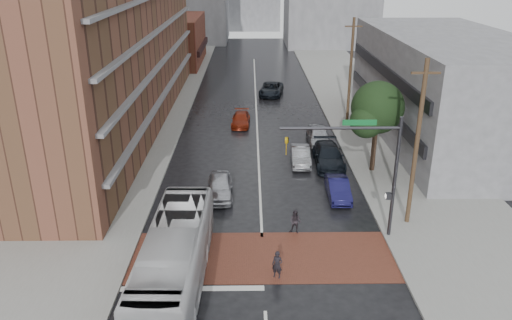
{
  "coord_description": "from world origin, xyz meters",
  "views": [
    {
      "loc": [
        -0.65,
        -22.44,
        14.87
      ],
      "look_at": [
        -0.31,
        5.73,
        3.5
      ],
      "focal_mm": 35.0,
      "sensor_mm": 36.0,
      "label": 1
    }
  ],
  "objects_px": {
    "pedestrian_b": "(295,222)",
    "car_parked_near": "(338,189)",
    "car_travel_c": "(241,119)",
    "car_parked_far": "(319,136)",
    "car_parked_mid": "(329,156)",
    "pedestrian_a": "(277,265)",
    "car_travel_a": "(220,187)",
    "transit_bus": "(174,259)",
    "car_travel_b": "(301,156)",
    "suv_travel": "(271,89)"
  },
  "relations": [
    {
      "from": "car_parked_near",
      "to": "transit_bus",
      "type": "bearing_deg",
      "value": -133.6
    },
    {
      "from": "transit_bus",
      "to": "suv_travel",
      "type": "relative_size",
      "value": 2.14
    },
    {
      "from": "pedestrian_b",
      "to": "car_travel_b",
      "type": "xyz_separation_m",
      "value": [
        1.3,
        10.55,
        -0.05
      ]
    },
    {
      "from": "transit_bus",
      "to": "car_travel_b",
      "type": "height_order",
      "value": "transit_bus"
    },
    {
      "from": "transit_bus",
      "to": "suv_travel",
      "type": "bearing_deg",
      "value": 81.96
    },
    {
      "from": "pedestrian_b",
      "to": "suv_travel",
      "type": "distance_m",
      "value": 31.76
    },
    {
      "from": "car_travel_b",
      "to": "car_parked_mid",
      "type": "bearing_deg",
      "value": -7.09
    },
    {
      "from": "car_travel_b",
      "to": "car_parked_near",
      "type": "distance_m",
      "value": 6.27
    },
    {
      "from": "pedestrian_a",
      "to": "pedestrian_b",
      "type": "relative_size",
      "value": 1.02
    },
    {
      "from": "pedestrian_b",
      "to": "car_parked_mid",
      "type": "height_order",
      "value": "car_parked_mid"
    },
    {
      "from": "car_travel_a",
      "to": "car_travel_c",
      "type": "distance_m",
      "value": 15.53
    },
    {
      "from": "car_travel_b",
      "to": "car_travel_a",
      "type": "bearing_deg",
      "value": -134.81
    },
    {
      "from": "car_parked_mid",
      "to": "car_parked_near",
      "type": "bearing_deg",
      "value": -90.77
    },
    {
      "from": "car_travel_c",
      "to": "car_parked_near",
      "type": "height_order",
      "value": "car_parked_near"
    },
    {
      "from": "pedestrian_b",
      "to": "car_travel_c",
      "type": "relative_size",
      "value": 0.35
    },
    {
      "from": "car_parked_far",
      "to": "suv_travel",
      "type": "bearing_deg",
      "value": 101.87
    },
    {
      "from": "car_parked_mid",
      "to": "car_parked_far",
      "type": "relative_size",
      "value": 1.12
    },
    {
      "from": "pedestrian_b",
      "to": "car_parked_mid",
      "type": "bearing_deg",
      "value": 91.85
    },
    {
      "from": "pedestrian_a",
      "to": "car_parked_mid",
      "type": "height_order",
      "value": "car_parked_mid"
    },
    {
      "from": "pedestrian_b",
      "to": "car_travel_b",
      "type": "distance_m",
      "value": 10.63
    },
    {
      "from": "pedestrian_a",
      "to": "car_parked_mid",
      "type": "distance_m",
      "value": 15.38
    },
    {
      "from": "transit_bus",
      "to": "car_travel_c",
      "type": "distance_m",
      "value": 25.61
    },
    {
      "from": "pedestrian_a",
      "to": "car_parked_far",
      "type": "height_order",
      "value": "car_parked_far"
    },
    {
      "from": "car_parked_near",
      "to": "car_travel_b",
      "type": "bearing_deg",
      "value": 108.88
    },
    {
      "from": "car_parked_far",
      "to": "car_travel_a",
      "type": "bearing_deg",
      "value": -127.93
    },
    {
      "from": "car_travel_b",
      "to": "suv_travel",
      "type": "relative_size",
      "value": 0.77
    },
    {
      "from": "pedestrian_a",
      "to": "car_travel_c",
      "type": "distance_m",
      "value": 24.83
    },
    {
      "from": "car_parked_mid",
      "to": "pedestrian_a",
      "type": "bearing_deg",
      "value": -106.73
    },
    {
      "from": "pedestrian_a",
      "to": "car_travel_a",
      "type": "xyz_separation_m",
      "value": [
        -3.37,
        9.25,
        -0.02
      ]
    },
    {
      "from": "car_travel_c",
      "to": "suv_travel",
      "type": "distance_m",
      "value": 11.92
    },
    {
      "from": "transit_bus",
      "to": "pedestrian_a",
      "type": "relative_size",
      "value": 7.67
    },
    {
      "from": "transit_bus",
      "to": "car_parked_far",
      "type": "height_order",
      "value": "transit_bus"
    },
    {
      "from": "pedestrian_a",
      "to": "car_travel_c",
      "type": "xyz_separation_m",
      "value": [
        -2.23,
        24.73,
        -0.14
      ]
    },
    {
      "from": "pedestrian_a",
      "to": "car_travel_a",
      "type": "relative_size",
      "value": 0.35
    },
    {
      "from": "car_parked_near",
      "to": "car_travel_c",
      "type": "bearing_deg",
      "value": 114.02
    },
    {
      "from": "car_parked_near",
      "to": "car_parked_far",
      "type": "distance_m",
      "value": 10.14
    },
    {
      "from": "car_travel_a",
      "to": "suv_travel",
      "type": "height_order",
      "value": "suv_travel"
    },
    {
      "from": "car_travel_c",
      "to": "suv_travel",
      "type": "relative_size",
      "value": 0.78
    },
    {
      "from": "car_parked_near",
      "to": "car_parked_mid",
      "type": "bearing_deg",
      "value": 88.85
    },
    {
      "from": "pedestrian_b",
      "to": "car_travel_a",
      "type": "distance_m",
      "value": 6.72
    },
    {
      "from": "car_parked_far",
      "to": "car_parked_mid",
      "type": "bearing_deg",
      "value": -86.91
    },
    {
      "from": "car_travel_c",
      "to": "car_parked_far",
      "type": "height_order",
      "value": "car_parked_far"
    },
    {
      "from": "car_parked_near",
      "to": "car_parked_far",
      "type": "bearing_deg",
      "value": 90.78
    },
    {
      "from": "car_travel_b",
      "to": "car_parked_far",
      "type": "distance_m",
      "value": 4.62
    },
    {
      "from": "pedestrian_b",
      "to": "suv_travel",
      "type": "relative_size",
      "value": 0.27
    },
    {
      "from": "pedestrian_b",
      "to": "car_parked_near",
      "type": "height_order",
      "value": "pedestrian_b"
    },
    {
      "from": "car_parked_near",
      "to": "car_parked_far",
      "type": "xyz_separation_m",
      "value": [
        0.0,
        10.14,
        0.16
      ]
    },
    {
      "from": "car_travel_a",
      "to": "car_parked_far",
      "type": "height_order",
      "value": "car_parked_far"
    },
    {
      "from": "car_parked_near",
      "to": "car_travel_a",
      "type": "bearing_deg",
      "value": 178.97
    },
    {
      "from": "transit_bus",
      "to": "car_travel_b",
      "type": "bearing_deg",
      "value": 65.65
    }
  ]
}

